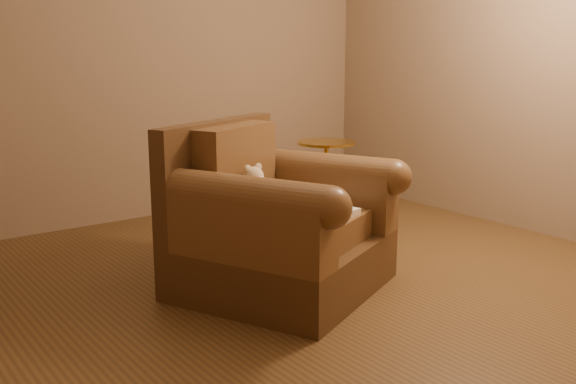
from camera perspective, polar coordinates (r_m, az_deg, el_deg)
floor at (r=3.78m, az=2.25°, el=-8.04°), size 4.00×4.00×0.00m
armchair at (r=3.61m, az=-1.12°, el=-3.02°), size 1.34×1.32×0.93m
teddy_bear at (r=3.56m, az=-2.80°, el=-0.14°), size 0.20×0.23×0.27m
guidebook at (r=3.44m, az=2.59°, el=-2.04°), size 0.49×0.36×0.04m
side_table at (r=5.04m, az=3.39°, el=1.23°), size 0.45×0.45×0.63m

